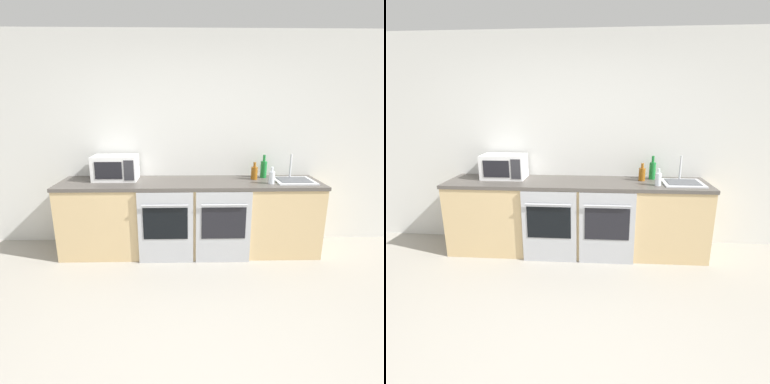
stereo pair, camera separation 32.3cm
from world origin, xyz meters
The scene contains 9 objects.
wall_back centered at (0.00, 2.35, 1.30)m, with size 10.00×0.06×2.60m.
counter_back centered at (0.00, 2.01, 0.44)m, with size 3.09×0.65×0.89m.
oven_left centered at (-0.28, 1.68, 0.43)m, with size 0.62×0.06×0.84m.
oven_right centered at (0.37, 1.68, 0.43)m, with size 0.62×0.06×0.84m.
microwave centered at (-0.89, 2.11, 1.03)m, with size 0.52×0.33×0.29m.
bottle_clear centered at (0.93, 1.88, 0.96)m, with size 0.07×0.07×0.19m.
bottle_amber centered at (0.78, 2.10, 0.97)m, with size 0.08×0.08×0.21m.
bottle_green centered at (0.92, 2.19, 1.00)m, with size 0.08×0.08×0.28m.
sink centered at (1.23, 1.99, 0.90)m, with size 0.45×0.40×0.30m.
Camera 2 is at (0.27, -1.43, 1.74)m, focal length 28.00 mm.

